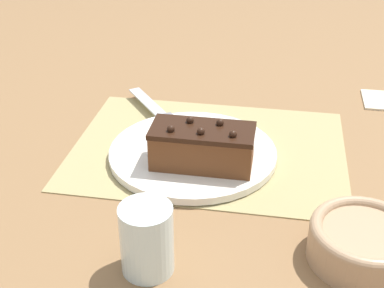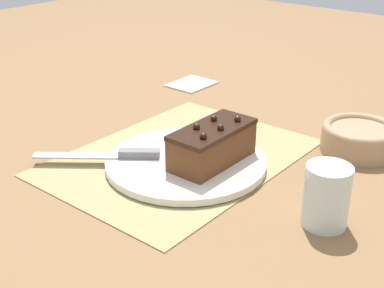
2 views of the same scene
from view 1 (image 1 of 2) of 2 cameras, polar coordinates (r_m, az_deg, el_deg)
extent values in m
plane|color=olive|center=(0.92, 1.79, -0.55)|extent=(3.00, 3.00, 0.00)
cube|color=tan|center=(0.92, 1.79, -0.44)|extent=(0.46, 0.34, 0.00)
cylinder|color=white|center=(0.89, 0.08, -0.94)|extent=(0.28, 0.28, 0.01)
cube|color=brown|center=(0.83, 1.19, -0.50)|extent=(0.16, 0.07, 0.06)
cube|color=black|center=(0.82, 1.22, 1.43)|extent=(0.16, 0.07, 0.01)
sphere|color=black|center=(0.79, 4.40, 1.05)|extent=(0.01, 0.01, 0.01)
sphere|color=black|center=(0.82, 3.02, 2.30)|extent=(0.01, 0.01, 0.01)
sphere|color=black|center=(0.80, 1.04, 1.34)|extent=(0.01, 0.01, 0.01)
sphere|color=black|center=(0.83, -0.21, 2.56)|extent=(0.01, 0.01, 0.01)
sphere|color=black|center=(0.81, -2.27, 1.62)|extent=(0.01, 0.01, 0.01)
cube|color=slate|center=(0.94, -1.90, 2.08)|extent=(0.06, 0.07, 0.01)
cube|color=#B7BABF|center=(1.04, -4.62, 4.35)|extent=(0.11, 0.13, 0.00)
cylinder|color=silver|center=(0.66, -4.85, -10.09)|extent=(0.07, 0.07, 0.09)
cylinder|color=tan|center=(0.71, 17.78, -10.23)|extent=(0.14, 0.14, 0.04)
torus|color=tan|center=(0.70, 18.07, -8.83)|extent=(0.14, 0.14, 0.02)
camera|label=2|loc=(0.79, -65.88, 9.76)|focal=50.00mm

